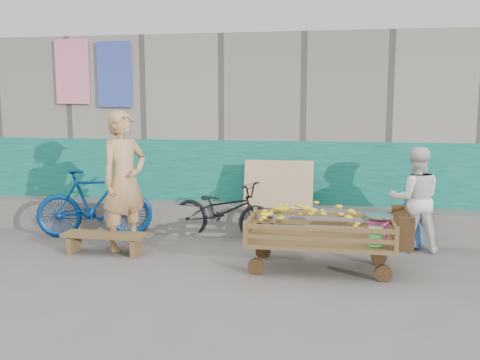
% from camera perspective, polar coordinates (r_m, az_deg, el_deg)
% --- Properties ---
extents(ground, '(80.00, 80.00, 0.00)m').
position_cam_1_polar(ground, '(5.85, -1.21, -11.48)').
color(ground, '#5D5B55').
rests_on(ground, ground).
extents(building_wall, '(12.00, 3.50, 3.00)m').
position_cam_1_polar(building_wall, '(9.52, 3.46, 5.22)').
color(building_wall, gray).
rests_on(building_wall, ground).
extents(banana_cart, '(1.88, 0.86, 0.80)m').
position_cam_1_polar(banana_cart, '(6.39, 8.25, -4.77)').
color(banana_cart, brown).
rests_on(banana_cart, ground).
extents(bench, '(1.09, 0.33, 0.27)m').
position_cam_1_polar(bench, '(7.28, -14.26, -6.08)').
color(bench, brown).
rests_on(bench, ground).
extents(vendor_man, '(0.75, 0.82, 1.87)m').
position_cam_1_polar(vendor_man, '(7.33, -12.24, -0.06)').
color(vendor_man, tan).
rests_on(vendor_man, ground).
extents(woman, '(0.71, 0.57, 1.40)m').
position_cam_1_polar(woman, '(7.47, 18.16, -1.96)').
color(woman, white).
rests_on(woman, ground).
extents(child, '(0.53, 0.48, 0.91)m').
position_cam_1_polar(child, '(7.59, 17.92, -3.69)').
color(child, '#3C62A8').
rests_on(child, ground).
extents(bicycle_dark, '(1.69, 0.94, 0.84)m').
position_cam_1_polar(bicycle_dark, '(7.75, -1.80, -3.27)').
color(bicycle_dark, black).
rests_on(bicycle_dark, ground).
extents(bicycle_blue, '(1.74, 0.96, 1.01)m').
position_cam_1_polar(bicycle_blue, '(8.16, -15.25, -2.40)').
color(bicycle_blue, navy).
rests_on(bicycle_blue, ground).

